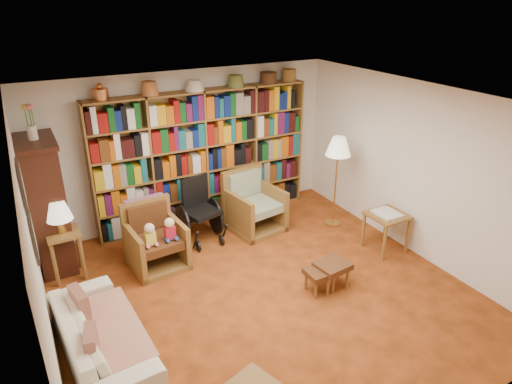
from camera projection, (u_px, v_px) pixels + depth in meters
floor at (262, 292)px, 5.96m from camera, size 5.00×5.00×0.00m
ceiling at (263, 102)px, 4.95m from camera, size 5.00×5.00×0.00m
wall_back at (189, 148)px, 7.47m from camera, size 5.00×0.00×5.00m
wall_front at (423, 331)px, 3.44m from camera, size 5.00×0.00×5.00m
wall_left at (35, 259)px, 4.37m from camera, size 0.00×5.00×5.00m
wall_right at (415, 170)px, 6.54m from camera, size 0.00×5.00×5.00m
bookshelf at (204, 153)px, 7.45m from camera, size 3.60×0.30×2.42m
curio_cabinet at (47, 203)px, 6.21m from camera, size 0.50×0.95×2.40m
framed_pictures at (28, 211)px, 4.47m from camera, size 0.03×0.52×0.97m
sofa at (101, 335)px, 4.82m from camera, size 1.91×0.88×0.54m
sofa_throw at (106, 331)px, 4.83m from camera, size 0.79×1.37×0.04m
cushion_left at (80, 307)px, 4.97m from camera, size 0.18×0.37×0.36m
cushion_right at (92, 347)px, 4.41m from camera, size 0.18×0.36×0.34m
side_table_lamp at (65, 244)px, 6.09m from camera, size 0.43×0.43×0.68m
table_lamp at (59, 212)px, 5.89m from camera, size 0.33×0.33×0.45m
armchair_leather at (154, 239)px, 6.46m from camera, size 0.79×0.84×0.93m
armchair_sage at (252, 206)px, 7.46m from camera, size 0.90×0.92×0.97m
wheelchair at (199, 212)px, 7.11m from camera, size 0.59×0.79×0.99m
floor_lamp at (338, 150)px, 7.16m from camera, size 0.40×0.40×1.52m
side_table_papers at (387, 220)px, 6.75m from camera, size 0.54×0.54×0.62m
footstool_a at (333, 268)px, 5.96m from camera, size 0.46×0.41×0.36m
footstool_b at (320, 274)px, 5.89m from camera, size 0.37×0.32×0.32m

